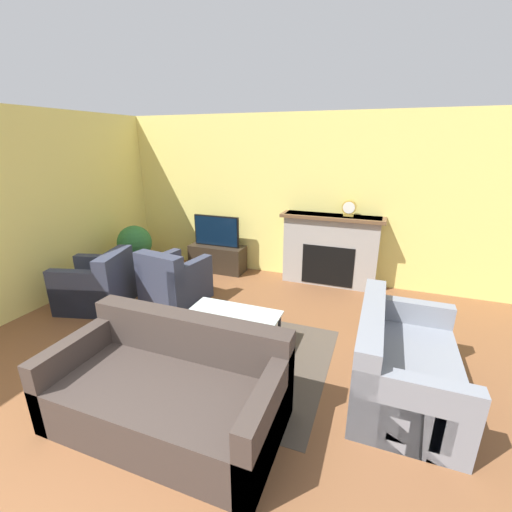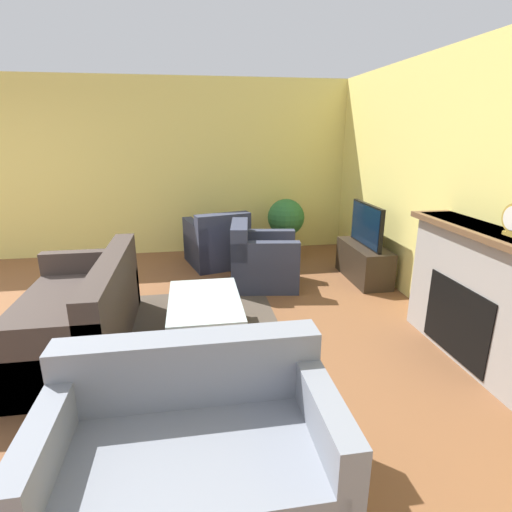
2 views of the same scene
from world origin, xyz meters
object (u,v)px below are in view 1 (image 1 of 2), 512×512
Objects in this scene: armchair_by_window at (98,287)px; potted_plant at (135,244)px; armchair_accent at (174,283)px; couch_sectional at (170,391)px; couch_loveseat at (401,365)px; tv at (217,231)px; coffee_table at (230,319)px; mantel_clock at (349,208)px.

armchair_by_window is 1.12× the size of potted_plant.
armchair_by_window is 1.13× the size of armchair_accent.
couch_loveseat is at bearing 29.73° from couch_sectional.
tv is at bearing 110.38° from couch_sectional.
couch_loveseat is at bearing -4.18° from coffee_table.
tv is 2.16m from armchair_by_window.
armchair_by_window is 4.17× the size of mantel_clock.
coffee_table is at bearing 156.91° from armchair_accent.
couch_loveseat is 3.18m from armchair_accent.
armchair_by_window is at bearing 84.36° from couch_loveseat.
armchair_accent is 1.00× the size of potted_plant.
potted_plant is 3.57m from mantel_clock.
coffee_table is 1.16× the size of potted_plant.
tv is 1.40m from potted_plant.
tv is at bearing 138.50° from armchair_by_window.
armchair_by_window and armchair_accent have the same top height.
tv is 2.30m from mantel_clock.
couch_sectional is (1.23, -3.32, -0.46)m from tv.
coffee_table is at bearing 68.28° from armchair_by_window.
couch_sectional is 2.61m from armchair_by_window.
coffee_table is at bearing -59.80° from tv.
armchair_by_window is 0.97× the size of coffee_table.
mantel_clock is (2.24, 1.51, 0.99)m from armchair_accent.
armchair_accent is at bearing 122.60° from couch_sectional.
mantel_clock reaches higher than couch_loveseat.
tv reaches higher than potted_plant.
potted_plant is at bearing 133.34° from couch_sectional.
tv reaches higher than coffee_table.
couch_loveseat is at bearing 171.89° from armchair_accent.
couch_sectional is 2.30m from armchair_accent.
tv is at bearing -176.98° from mantel_clock.
mantel_clock is at bearing 18.68° from couch_loveseat.
couch_loveseat is (3.05, -2.29, -0.46)m from tv.
armchair_by_window is 1.15m from potted_plant.
couch_sectional and armchair_by_window have the same top height.
potted_plant is at bearing 70.52° from couch_loveseat.
coffee_table is at bearing 85.82° from couch_loveseat.
couch_sectional is 1.29× the size of couch_loveseat.
tv reaches higher than armchair_accent.
armchair_accent is 3.70× the size of mantel_clock.
potted_plant is (-1.14, -0.80, -0.14)m from tv.
coffee_table is at bearing -29.42° from potted_plant.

